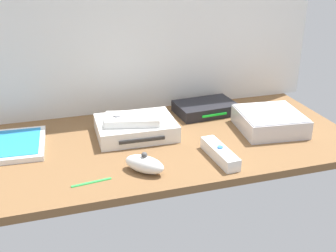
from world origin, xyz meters
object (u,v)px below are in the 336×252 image
network_router (205,108)px  stylus_pen (91,181)px  mini_computer (270,121)px  remote_wand (220,153)px  game_console (136,128)px  remote_classic_pad (132,119)px  game_case (18,145)px  remote_nunchuk (145,164)px

network_router → stylus_pen: bearing=-146.0°
mini_computer → remote_wand: 23.75cm
stylus_pen → mini_computer: bearing=15.2°
game_console → stylus_pen: size_ratio=2.38×
remote_classic_pad → game_case: bearing=-172.6°
game_console → mini_computer: 37.67cm
game_console → network_router: game_console is taller
game_console → stylus_pen: bearing=-123.5°
remote_nunchuk → stylus_pen: remote_nunchuk is taller
remote_wand → remote_classic_pad: bearing=130.6°
remote_wand → stylus_pen: (-31.58, -2.06, -1.16)cm
remote_classic_pad → stylus_pen: bearing=-111.3°
mini_computer → remote_classic_pad: remote_classic_pad is taller
game_console → mini_computer: bearing=-10.0°
stylus_pen → remote_nunchuk: bearing=5.8°
game_console → stylus_pen: game_console is taller
mini_computer → stylus_pen: mini_computer is taller
stylus_pen → game_console: bearing=55.0°
game_case → remote_classic_pad: remote_classic_pad is taller
game_console → mini_computer: mini_computer is taller
game_console → mini_computer: (36.91, -7.50, 0.44)cm
game_case → remote_wand: (47.48, -21.26, 0.75)cm
game_console → remote_classic_pad: 3.65cm
remote_wand → remote_classic_pad: remote_classic_pad is taller
game_console → remote_wand: bearing=-48.4°
remote_wand → remote_classic_pad: 25.66cm
mini_computer → game_case: bearing=172.3°
remote_wand → remote_nunchuk: (-19.13, -0.79, 0.53)cm
mini_computer → network_router: (-12.62, 16.98, -0.94)cm
remote_wand → remote_nunchuk: bearing=179.0°
remote_wand → stylus_pen: remote_wand is taller
game_console → remote_classic_pad: (-1.15, -1.31, 3.21)cm
remote_nunchuk → remote_classic_pad: (1.50, 19.02, 3.37)cm
remote_wand → mini_computer: bearing=27.1°
game_case → remote_nunchuk: remote_nunchuk is taller
game_case → stylus_pen: 28.22cm
remote_classic_pad → remote_nunchuk: bearing=-81.3°
network_router → remote_nunchuk: (-26.95, -29.81, 0.34)cm
mini_computer → game_case: mini_computer is taller
mini_computer → remote_nunchuk: size_ratio=1.83×
game_console → network_router: (24.29, 9.48, -0.50)cm
mini_computer → game_console: bearing=168.5°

